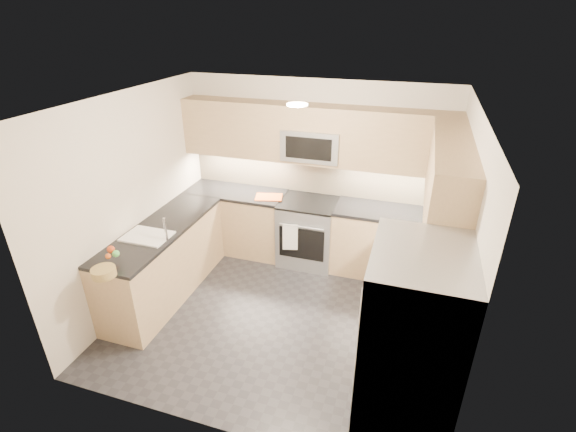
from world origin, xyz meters
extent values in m
cube|color=#242429|center=(0.00, 0.00, 0.00)|extent=(3.60, 3.20, 0.00)
cube|color=beige|center=(0.00, 0.00, 2.50)|extent=(3.60, 3.20, 0.02)
cube|color=beige|center=(0.00, 1.60, 1.25)|extent=(3.60, 0.02, 2.50)
cube|color=beige|center=(0.00, -1.60, 1.25)|extent=(3.60, 0.02, 2.50)
cube|color=beige|center=(-1.80, 0.00, 1.25)|extent=(0.02, 3.20, 2.50)
cube|color=beige|center=(1.80, 0.00, 1.25)|extent=(0.02, 3.20, 2.50)
cube|color=tan|center=(-1.09, 1.30, 0.45)|extent=(1.42, 0.60, 0.90)
cube|color=tan|center=(1.09, 1.30, 0.45)|extent=(1.42, 0.60, 0.90)
cube|color=tan|center=(1.50, 0.15, 0.45)|extent=(0.60, 1.70, 0.90)
cube|color=tan|center=(-1.50, 0.00, 0.45)|extent=(0.60, 2.00, 0.90)
cube|color=black|center=(-1.09, 1.30, 0.92)|extent=(1.42, 0.63, 0.04)
cube|color=black|center=(1.09, 1.30, 0.92)|extent=(1.42, 0.63, 0.04)
cube|color=black|center=(1.50, 0.15, 0.92)|extent=(0.63, 1.70, 0.04)
cube|color=black|center=(-1.50, 0.00, 0.92)|extent=(0.63, 2.00, 0.04)
cube|color=tan|center=(0.00, 1.43, 1.83)|extent=(3.60, 0.35, 0.75)
cube|color=tan|center=(1.62, 0.28, 1.83)|extent=(0.35, 1.95, 0.75)
cube|color=tan|center=(0.00, 1.60, 1.20)|extent=(3.60, 0.01, 0.51)
cube|color=tan|center=(1.80, 0.45, 1.20)|extent=(0.01, 2.30, 0.51)
cube|color=gray|center=(0.00, 1.28, 0.46)|extent=(0.76, 0.65, 0.91)
cube|color=black|center=(0.00, 1.28, 0.92)|extent=(0.76, 0.65, 0.03)
cube|color=black|center=(0.00, 0.95, 0.45)|extent=(0.62, 0.02, 0.45)
cylinder|color=#B2B5BA|center=(0.00, 0.93, 0.72)|extent=(0.60, 0.02, 0.02)
cube|color=#96999D|center=(0.00, 1.40, 1.70)|extent=(0.76, 0.40, 0.40)
cube|color=black|center=(0.00, 1.20, 1.70)|extent=(0.60, 0.01, 0.28)
cube|color=#A0A3A8|center=(1.45, -1.15, 0.90)|extent=(0.70, 0.90, 1.80)
cylinder|color=#B2B5BA|center=(1.08, -1.33, 0.95)|extent=(0.02, 0.02, 1.20)
cylinder|color=#B2B5BA|center=(1.08, -0.97, 0.95)|extent=(0.02, 0.02, 1.20)
cube|color=white|center=(-1.50, -0.25, 0.88)|extent=(0.52, 0.38, 0.16)
cylinder|color=silver|center=(-1.24, -0.25, 1.08)|extent=(0.03, 0.03, 0.28)
cylinder|color=green|center=(1.67, 1.19, 1.02)|extent=(0.33, 0.33, 0.16)
cube|color=#E15215|center=(-0.56, 1.23, 0.95)|extent=(0.42, 0.34, 0.01)
cylinder|color=#A78C4E|center=(-1.44, -1.05, 0.98)|extent=(0.30, 0.30, 0.09)
sphere|color=#B83C15|center=(-1.56, -0.76, 1.05)|extent=(0.08, 0.08, 0.08)
sphere|color=green|center=(-1.46, -0.82, 1.05)|extent=(0.07, 0.07, 0.07)
cube|color=white|center=(-0.15, 0.91, 0.55)|extent=(0.20, 0.07, 0.38)
sphere|color=#CC5316|center=(-1.50, -0.88, 1.05)|extent=(0.06, 0.06, 0.06)
camera|label=1|loc=(1.30, -3.73, 3.27)|focal=26.00mm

